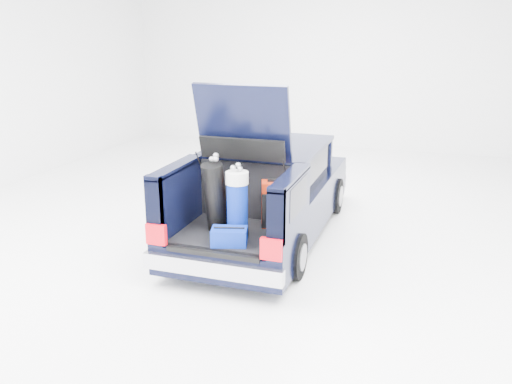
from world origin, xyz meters
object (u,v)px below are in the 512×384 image
(car, at_px, (268,193))
(black_golf_bag, at_px, (215,197))
(blue_duffel, at_px, (229,236))
(blue_golf_bag, at_px, (237,204))
(red_suitcase, at_px, (276,204))

(car, distance_m, black_golf_bag, 1.68)
(blue_duffel, bearing_deg, blue_golf_bag, 75.31)
(red_suitcase, xyz_separation_m, black_golf_bag, (-0.70, -0.42, 0.16))
(red_suitcase, xyz_separation_m, blue_golf_bag, (-0.36, -0.51, 0.13))
(blue_duffel, bearing_deg, black_golf_bag, 115.79)
(red_suitcase, xyz_separation_m, blue_duffel, (-0.36, -0.81, -0.20))
(red_suitcase, distance_m, blue_duffel, 0.91)
(car, xyz_separation_m, blue_duffel, (0.12, -2.01, 0.03))
(car, relative_size, red_suitcase, 7.17)
(car, bearing_deg, red_suitcase, -68.01)
(blue_golf_bag, distance_m, blue_duffel, 0.45)
(red_suitcase, bearing_deg, blue_duffel, -133.92)
(black_golf_bag, height_order, blue_duffel, black_golf_bag)
(black_golf_bag, bearing_deg, car, 93.33)
(red_suitcase, relative_size, blue_duffel, 1.32)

